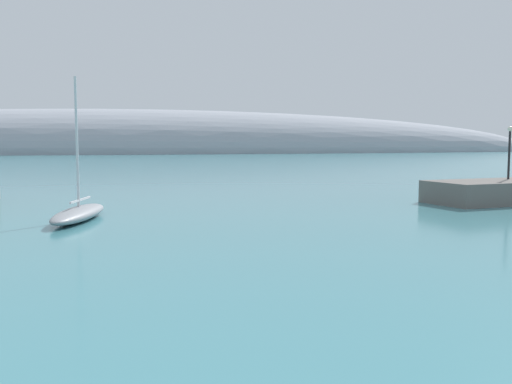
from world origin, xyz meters
The scene contains 3 objects.
distant_ridge centered at (8.07, 217.76, 0.00)m, with size 354.41×54.17×32.96m, color #999EA8.
sailboat_grey_near_shore centered at (-11.81, 32.50, 0.43)m, with size 3.74×7.52×7.74m.
harbor_lamp_post centered at (17.99, 34.81, 3.95)m, with size 0.36×0.36×3.83m.
Camera 1 is at (-10.90, 0.90, 4.27)m, focal length 39.25 mm.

